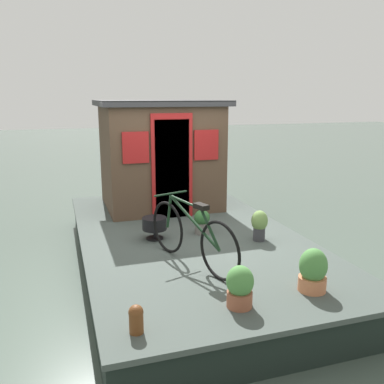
% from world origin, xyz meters
% --- Properties ---
extents(ground_plane, '(60.00, 60.00, 0.00)m').
position_xyz_m(ground_plane, '(0.00, 0.00, 0.00)').
color(ground_plane, '#47564C').
extents(houseboat_deck, '(5.81, 3.24, 0.52)m').
position_xyz_m(houseboat_deck, '(0.00, 0.00, 0.26)').
color(houseboat_deck, '#424C47').
rests_on(houseboat_deck, ground_plane).
extents(houseboat_cabin, '(1.96, 2.26, 2.00)m').
position_xyz_m(houseboat_cabin, '(1.79, 0.00, 1.53)').
color(houseboat_cabin, '#4C3828').
rests_on(houseboat_cabin, houseboat_deck).
extents(bicycle, '(1.72, 0.69, 0.85)m').
position_xyz_m(bicycle, '(-1.19, 0.33, 0.91)').
color(bicycle, black).
rests_on(bicycle, houseboat_deck).
extents(potted_plant_succulent, '(0.24, 0.24, 0.45)m').
position_xyz_m(potted_plant_succulent, '(-0.64, -0.90, 0.77)').
color(potted_plant_succulent, '#38383D').
rests_on(potted_plant_succulent, houseboat_deck).
extents(potted_plant_basil, '(0.30, 0.30, 0.48)m').
position_xyz_m(potted_plant_basil, '(-2.28, -0.71, 0.75)').
color(potted_plant_basil, '#C6754C').
rests_on(potted_plant_basil, houseboat_deck).
extents(potted_plant_thyme, '(0.28, 0.28, 0.44)m').
position_xyz_m(potted_plant_thyme, '(-2.36, 0.20, 0.73)').
color(potted_plant_thyme, '#935138').
rests_on(potted_plant_thyme, houseboat_deck).
extents(potted_plant_rosemary, '(0.24, 0.24, 0.38)m').
position_xyz_m(potted_plant_rosemary, '(-0.08, -0.20, 0.71)').
color(potted_plant_rosemary, slate).
rests_on(potted_plant_rosemary, houseboat_deck).
extents(charcoal_grill, '(0.36, 0.36, 0.33)m').
position_xyz_m(charcoal_grill, '(-0.10, 0.55, 0.74)').
color(charcoal_grill, black).
rests_on(charcoal_grill, houseboat_deck).
extents(mooring_bollard, '(0.14, 0.14, 0.27)m').
position_xyz_m(mooring_bollard, '(-2.52, 1.27, 0.66)').
color(mooring_bollard, brown).
rests_on(mooring_bollard, houseboat_deck).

